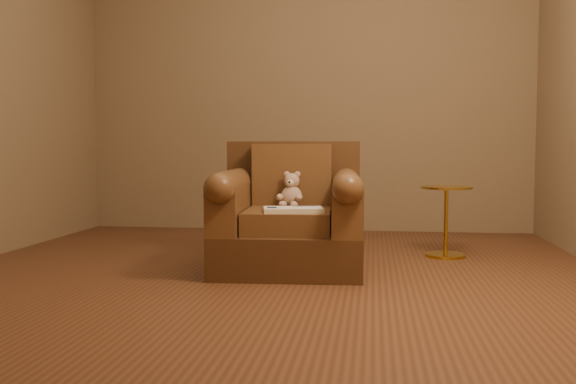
# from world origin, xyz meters

# --- Properties ---
(floor) EXTENTS (4.00, 4.00, 0.00)m
(floor) POSITION_xyz_m (0.00, 0.00, 0.00)
(floor) COLOR brown
(floor) RESTS_ON ground
(armchair) EXTENTS (0.92, 0.88, 0.79)m
(armchair) POSITION_xyz_m (0.10, 0.11, 0.31)
(armchair) COLOR #472D17
(armchair) RESTS_ON floor
(teddy_bear) EXTENTS (0.17, 0.19, 0.23)m
(teddy_bear) POSITION_xyz_m (0.10, 0.18, 0.46)
(teddy_bear) COLOR tan
(teddy_bear) RESTS_ON armchair
(guidebook) EXTENTS (0.38, 0.27, 0.03)m
(guidebook) POSITION_xyz_m (0.15, -0.12, 0.39)
(guidebook) COLOR beige
(guidebook) RESTS_ON armchair
(side_table) EXTENTS (0.35, 0.35, 0.49)m
(side_table) POSITION_xyz_m (1.11, 0.69, 0.26)
(side_table) COLOR gold
(side_table) RESTS_ON floor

